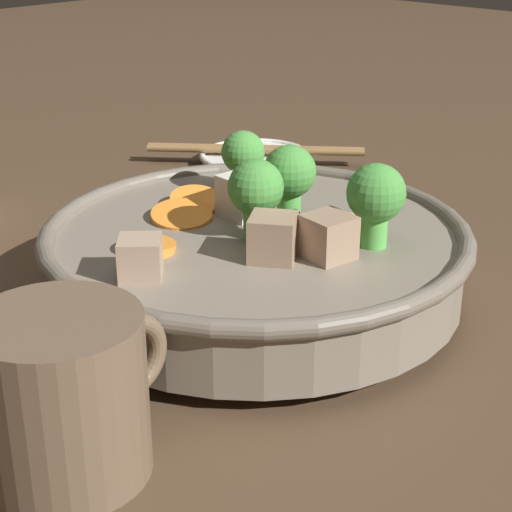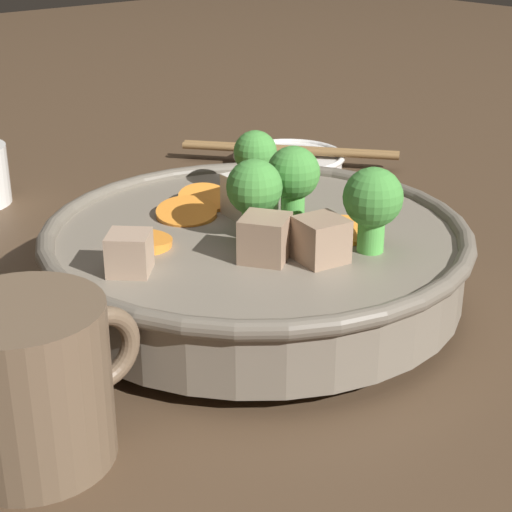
{
  "view_description": "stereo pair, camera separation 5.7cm",
  "coord_description": "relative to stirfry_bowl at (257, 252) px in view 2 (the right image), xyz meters",
  "views": [
    {
      "loc": [
        -0.38,
        -0.36,
        0.26
      ],
      "look_at": [
        0.0,
        0.0,
        0.04
      ],
      "focal_mm": 60.0,
      "sensor_mm": 36.0,
      "label": 1
    },
    {
      "loc": [
        -0.34,
        -0.4,
        0.26
      ],
      "look_at": [
        0.0,
        0.0,
        0.04
      ],
      "focal_mm": 60.0,
      "sensor_mm": 36.0,
      "label": 2
    }
  ],
  "objects": [
    {
      "name": "ground_plane",
      "position": [
        -0.0,
        0.0,
        -0.04
      ],
      "size": [
        3.0,
        3.0,
        0.0
      ],
      "primitive_type": "plane",
      "color": "#4C3826"
    },
    {
      "name": "stirfry_bowl",
      "position": [
        0.0,
        0.0,
        0.0
      ],
      "size": [
        0.29,
        0.29,
        0.11
      ],
      "color": "slate",
      "rests_on": "ground_plane"
    },
    {
      "name": "side_saucer",
      "position": [
        0.23,
        0.22,
        -0.03
      ],
      "size": [
        0.11,
        0.11,
        0.01
      ],
      "color": "white",
      "rests_on": "ground_plane"
    },
    {
      "name": "dark_mug",
      "position": [
        -0.19,
        -0.06,
        0.0
      ],
      "size": [
        0.1,
        0.08,
        0.08
      ],
      "color": "brown",
      "rests_on": "ground_plane"
    },
    {
      "name": "chopsticks_pair",
      "position": [
        0.23,
        0.22,
        -0.02
      ],
      "size": [
        0.15,
        0.18,
        0.01
      ],
      "color": "olive",
      "rests_on": "side_saucer"
    }
  ]
}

